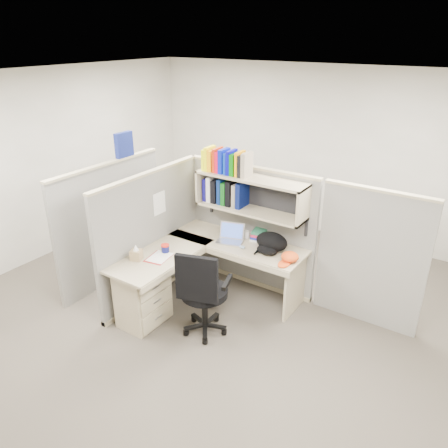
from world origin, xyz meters
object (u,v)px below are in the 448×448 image
Objects in this scene: desk at (168,283)px; backpack at (270,243)px; snack_canister at (165,248)px; laptop at (230,234)px; task_chair at (203,305)px.

backpack is (0.86, 0.84, 0.41)m from desk.
snack_canister is (-1.03, -0.68, -0.07)m from backpack.
laptop is 0.80× the size of backpack.
task_chair is (0.56, -0.08, -0.06)m from desk.
desk is 0.96m from laptop.
backpack reaches higher than desk.
task_chair is at bearing -7.93° from desk.
laptop is 3.19× the size of snack_canister.
task_chair reaches higher than backpack.
laptop is at bearing -166.26° from backpack.
backpack is 0.36× the size of task_chair.
task_chair reaches higher than desk.
laptop is 0.54m from backpack.
snack_canister is at bearing 134.98° from desk.
task_chair is (0.72, -0.24, -0.40)m from snack_canister.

